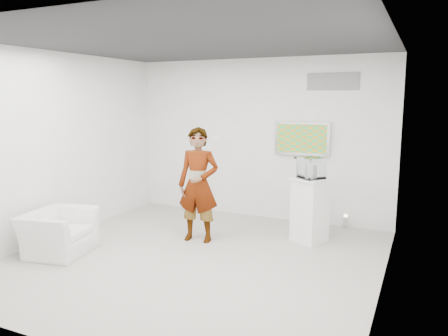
{
  "coord_description": "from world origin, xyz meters",
  "views": [
    {
      "loc": [
        2.88,
        -5.24,
        2.27
      ],
      "look_at": [
        0.16,
        0.6,
        1.23
      ],
      "focal_mm": 35.0,
      "sensor_mm": 36.0,
      "label": 1
    }
  ],
  "objects_px": {
    "armchair": "(58,232)",
    "pedestal": "(310,210)",
    "floor_uplight": "(346,222)",
    "person": "(198,185)",
    "tv": "(302,138)"
  },
  "relations": [
    {
      "from": "armchair",
      "to": "pedestal",
      "type": "xyz_separation_m",
      "value": [
        3.22,
        2.1,
        0.2
      ]
    },
    {
      "from": "pedestal",
      "to": "floor_uplight",
      "type": "bearing_deg",
      "value": 65.69
    },
    {
      "from": "armchair",
      "to": "pedestal",
      "type": "height_order",
      "value": "pedestal"
    },
    {
      "from": "floor_uplight",
      "to": "person",
      "type": "bearing_deg",
      "value": -141.57
    },
    {
      "from": "tv",
      "to": "person",
      "type": "distance_m",
      "value": 2.19
    },
    {
      "from": "armchair",
      "to": "tv",
      "type": "bearing_deg",
      "value": -52.86
    },
    {
      "from": "tv",
      "to": "person",
      "type": "relative_size",
      "value": 0.55
    },
    {
      "from": "tv",
      "to": "floor_uplight",
      "type": "xyz_separation_m",
      "value": [
        0.84,
        -0.1,
        -1.43
      ]
    },
    {
      "from": "person",
      "to": "armchair",
      "type": "distance_m",
      "value": 2.2
    },
    {
      "from": "armchair",
      "to": "floor_uplight",
      "type": "xyz_separation_m",
      "value": [
        3.64,
        3.01,
        -0.19
      ]
    },
    {
      "from": "tv",
      "to": "armchair",
      "type": "bearing_deg",
      "value": -131.9
    },
    {
      "from": "person",
      "to": "armchair",
      "type": "height_order",
      "value": "person"
    },
    {
      "from": "person",
      "to": "floor_uplight",
      "type": "bearing_deg",
      "value": 30.28
    },
    {
      "from": "tv",
      "to": "armchair",
      "type": "xyz_separation_m",
      "value": [
        -2.79,
        -3.11,
        -1.24
      ]
    },
    {
      "from": "person",
      "to": "pedestal",
      "type": "height_order",
      "value": "person"
    }
  ]
}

